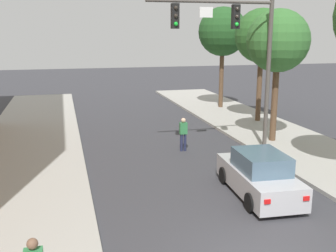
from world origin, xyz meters
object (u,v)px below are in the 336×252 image
object	(u,v)px
pedestrian_crossing_road	(183,133)
street_tree_third	(262,36)
street_tree_farthest	(223,32)
traffic_signal_mast	(237,40)
car_lead_silver	(259,176)
street_tree_second	(278,42)

from	to	relation	value
pedestrian_crossing_road	street_tree_third	distance (m)	9.32
street_tree_third	street_tree_farthest	world-z (taller)	street_tree_farthest
traffic_signal_mast	car_lead_silver	distance (m)	6.88
street_tree_second	street_tree_farthest	world-z (taller)	street_tree_farthest
pedestrian_crossing_road	street_tree_second	world-z (taller)	street_tree_second
street_tree_second	street_tree_third	distance (m)	4.95
traffic_signal_mast	street_tree_farthest	size ratio (longest dim) A/B	1.02
traffic_signal_mast	street_tree_farthest	world-z (taller)	traffic_signal_mast
street_tree_third	traffic_signal_mast	bearing A→B (deg)	-125.83
pedestrian_crossing_road	street_tree_second	bearing A→B (deg)	2.73
street_tree_second	street_tree_farthest	size ratio (longest dim) A/B	0.90
street_tree_second	street_tree_third	xyz separation A→B (m)	(1.54, 4.70, 0.22)
street_tree_third	street_tree_farthest	xyz separation A→B (m)	(-0.45, 5.23, 0.27)
car_lead_silver	pedestrian_crossing_road	xyz separation A→B (m)	(-0.97, 6.00, 0.19)
traffic_signal_mast	street_tree_third	xyz separation A→B (m)	(4.30, 5.95, 0.13)
pedestrian_crossing_road	street_tree_second	size ratio (longest dim) A/B	0.25
street_tree_third	street_tree_second	bearing A→B (deg)	-108.09
traffic_signal_mast	street_tree_farthest	bearing A→B (deg)	71.02
traffic_signal_mast	car_lead_silver	size ratio (longest dim) A/B	1.73
car_lead_silver	street_tree_third	bearing A→B (deg)	63.28
car_lead_silver	street_tree_third	size ratio (longest dim) A/B	0.62
street_tree_second	traffic_signal_mast	bearing A→B (deg)	-155.63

